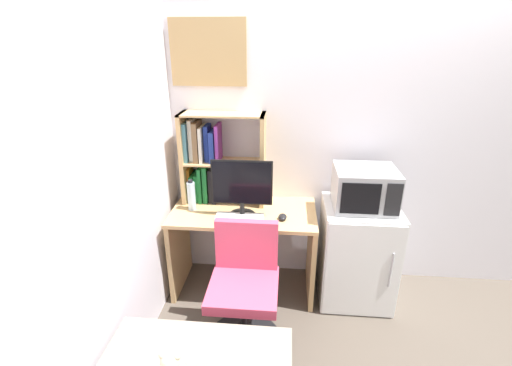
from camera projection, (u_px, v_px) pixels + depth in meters
name	position (u px, v px, depth m)	size (l,w,h in m)	color
wall_back	(426.00, 133.00, 2.76)	(6.40, 0.04, 2.60)	silver
wall_left	(45.00, 221.00, 1.44)	(0.04, 4.40, 2.60)	silver
desk	(244.00, 236.00, 2.89)	(1.13, 0.59, 0.72)	tan
hutch_bookshelf	(211.00, 158.00, 2.86)	(0.66, 0.24, 0.73)	tan
monitor	(242.00, 186.00, 2.64)	(0.45, 0.20, 0.44)	black
keyboard	(240.00, 217.00, 2.68)	(0.36, 0.13, 0.02)	silver
computer_mouse	(283.00, 217.00, 2.67)	(0.06, 0.10, 0.04)	black
water_bottle	(191.00, 196.00, 2.79)	(0.06, 0.06, 0.25)	silver
mini_fridge	(356.00, 253.00, 2.83)	(0.56, 0.54, 0.81)	white
microwave	(364.00, 188.00, 2.63)	(0.44, 0.39, 0.30)	#ADADB2
desk_chair	(245.00, 294.00, 2.42)	(0.52, 0.52, 0.85)	black
wall_corkboard	(208.00, 52.00, 2.66)	(0.57, 0.02, 0.48)	tan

